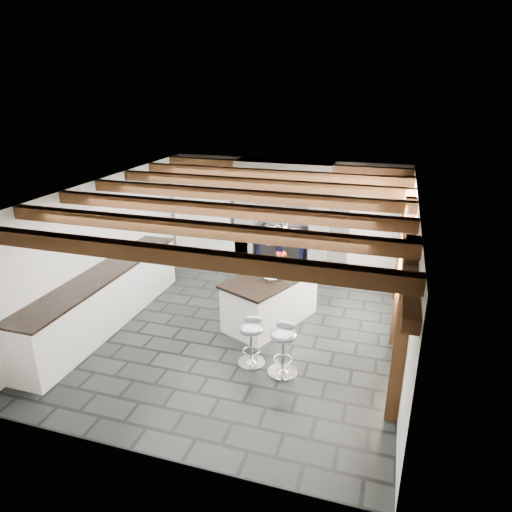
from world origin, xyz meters
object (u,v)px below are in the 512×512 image
(kitchen_island, at_px, (271,299))
(bar_stool_far, at_px, (251,336))
(bar_stool_near, at_px, (283,343))
(range_cooker, at_px, (283,247))

(kitchen_island, xyz_separation_m, bar_stool_far, (0.07, -1.27, 0.03))
(bar_stool_far, bearing_deg, bar_stool_near, -21.48)
(range_cooker, distance_m, bar_stool_far, 3.72)
(bar_stool_far, bearing_deg, kitchen_island, 82.33)
(range_cooker, relative_size, kitchen_island, 0.53)
(range_cooker, height_order, bar_stool_far, range_cooker)
(kitchen_island, xyz_separation_m, bar_stool_near, (0.56, -1.36, 0.06))
(range_cooker, distance_m, kitchen_island, 2.45)
(kitchen_island, bearing_deg, bar_stool_near, -44.38)
(range_cooker, height_order, kitchen_island, kitchen_island)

